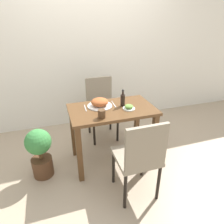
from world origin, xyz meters
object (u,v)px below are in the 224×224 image
Objects in this scene: chair_near at (140,156)px; potted_plant_left at (40,151)px; food_plate at (100,103)px; side_plate at (129,107)px; drink_cup at (102,114)px; chair_far at (101,104)px; sauce_bottle at (123,100)px.

chair_near is 1.49× the size of potted_plant_left.
food_plate reaches higher than side_plate.
chair_near reaches higher than drink_cup.
chair_near is at bearing -100.95° from side_plate.
chair_far is at bearing -88.41° from chair_near.
sauce_bottle reaches higher than food_plate.
chair_far is 1.14m from potted_plant_left.
sauce_bottle is (-0.04, 0.11, 0.06)m from side_plate.
food_plate is at bearing 79.31° from drink_cup.
drink_cup is 0.85m from potted_plant_left.
food_plate reaches higher than drink_cup.
drink_cup is at bearing -61.45° from chair_near.
potted_plant_left is (-0.75, -0.12, -0.45)m from food_plate.
side_plate is at bearing -3.27° from potted_plant_left.
food_plate is 0.35m from side_plate.
food_plate is at bearing -75.63° from chair_near.
chair_far is at bearing 100.13° from sauce_bottle.
food_plate is (-0.19, 0.76, 0.27)m from chair_near.
chair_far reaches higher than food_plate.
chair_far is 6.41× the size of side_plate.
food_plate is (-0.16, -0.55, 0.27)m from chair_far.
drink_cup is at bearing -162.20° from side_plate.
chair_near is at bearing -96.20° from sauce_bottle.
drink_cup is (-0.06, -0.30, 0.00)m from food_plate.
side_plate is (0.15, -0.73, 0.25)m from chair_far.
chair_near is 0.83m from food_plate.
potted_plant_left is at bearing 165.81° from drink_cup.
side_plate is (0.30, -0.18, -0.02)m from food_plate.
sauce_bottle is at bearing 35.00° from drink_cup.
chair_near reaches higher than side_plate.
sauce_bottle is 0.34× the size of potted_plant_left.
side_plate is 0.23× the size of potted_plant_left.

